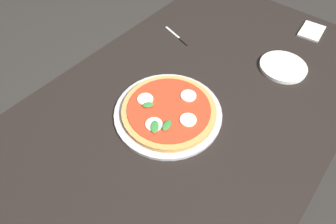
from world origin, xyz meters
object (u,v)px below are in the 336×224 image
(knife, at_px, (179,38))
(pizza, at_px, (169,110))
(dining_table, at_px, (194,112))
(plate_white, at_px, (283,67))
(serving_tray, at_px, (168,113))
(napkin, at_px, (312,31))

(knife, bearing_deg, pizza, 33.14)
(dining_table, bearing_deg, plate_white, 153.26)
(pizza, bearing_deg, dining_table, 168.71)
(serving_tray, height_order, napkin, serving_tray)
(plate_white, bearing_deg, pizza, -23.01)
(pizza, distance_m, plate_white, 0.50)
(serving_tray, distance_m, plate_white, 0.50)
(serving_tray, xyz_separation_m, plate_white, (-0.46, 0.20, 0.00))
(plate_white, relative_size, knife, 1.15)
(dining_table, xyz_separation_m, plate_white, (-0.34, 0.17, 0.09))
(pizza, relative_size, knife, 2.02)
(pizza, bearing_deg, napkin, 165.93)
(plate_white, xyz_separation_m, knife, (0.11, -0.43, -0.00))
(serving_tray, bearing_deg, knife, -147.28)
(dining_table, xyz_separation_m, pizza, (0.12, -0.02, 0.11))
(serving_tray, bearing_deg, pizza, 81.61)
(dining_table, distance_m, pizza, 0.16)
(plate_white, relative_size, napkin, 1.39)
(pizza, bearing_deg, knife, -146.86)
(plate_white, distance_m, napkin, 0.30)
(plate_white, distance_m, knife, 0.44)
(dining_table, relative_size, serving_tray, 4.21)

